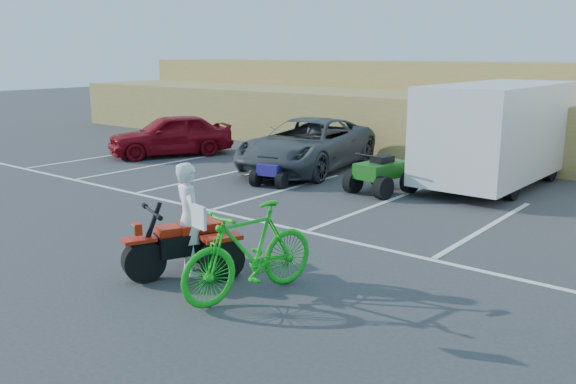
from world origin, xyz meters
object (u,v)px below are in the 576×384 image
Objects in this scene: green_dirt_bike at (250,251)px; cargo_trailer at (499,131)px; red_trike_atv at (182,274)px; quad_atv_blue at (276,184)px; red_car at (170,135)px; quad_atv_green at (381,193)px; grey_pickup at (307,145)px; rider at (189,219)px.

green_dirt_bike is 0.39× the size of cargo_trailer.
red_trike_atv is 1.37× the size of quad_atv_blue.
quad_atv_green is (8.61, -0.51, -0.71)m from red_car.
grey_pickup reaches higher than quad_atv_green.
rider is (0.06, 0.14, 0.90)m from red_trike_atv.
grey_pickup is at bearing -41.73° from rider.
green_dirt_bike is 9.90m from grey_pickup.
red_car is 3.28× the size of quad_atv_blue.
red_trike_atv is 0.42× the size of red_car.
grey_pickup is 3.66m from quad_atv_green.
quad_atv_green is (-0.49, 7.12, 0.00)m from red_trike_atv.
red_car is at bearing 178.87° from grey_pickup.
green_dirt_bike is 0.54× the size of red_car.
quad_atv_green is at bearing 23.58° from red_car.
quad_atv_blue is at bearing -84.27° from grey_pickup.
quad_atv_blue is (-3.20, 6.20, 0.00)m from red_trike_atv.
green_dirt_bike is (1.37, -0.10, -0.22)m from rider.
red_car is 2.59× the size of quad_atv_green.
red_car is (-10.53, 7.58, 0.03)m from green_dirt_bike.
grey_pickup is 4.32× the size of quad_atv_blue.
green_dirt_bike is 7.74m from quad_atv_blue.
red_car is (-9.10, 7.62, 0.71)m from red_trike_atv.
red_car is 6.11m from quad_atv_blue.
quad_atv_green is at bearing -123.68° from cargo_trailer.
red_trike_atv is at bearing 90.00° from rider.
quad_atv_green is at bearing -62.34° from rider.
rider is 0.31× the size of cargo_trailer.
quad_atv_blue is at bearing 13.42° from red_car.
red_trike_atv is 0.97× the size of rider.
cargo_trailer is 3.63m from quad_atv_green.
grey_pickup reaches higher than quad_atv_blue.
red_trike_atv is at bearing -75.48° from grey_pickup.
red_trike_atv is at bearing -75.36° from quad_atv_blue.
green_dirt_bike is 0.41× the size of grey_pickup.
red_car reaches higher than quad_atv_blue.
cargo_trailer is at bearing 38.87° from red_car.
rider is 9.16m from grey_pickup.
quad_atv_green is (-0.54, 6.98, -0.90)m from rider.
green_dirt_bike is at bearing -160.91° from rider.
rider is 1.39m from green_dirt_bike.
red_trike_atv is at bearing -166.35° from green_dirt_bike.
quad_atv_blue is (5.90, -1.42, -0.71)m from red_car.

